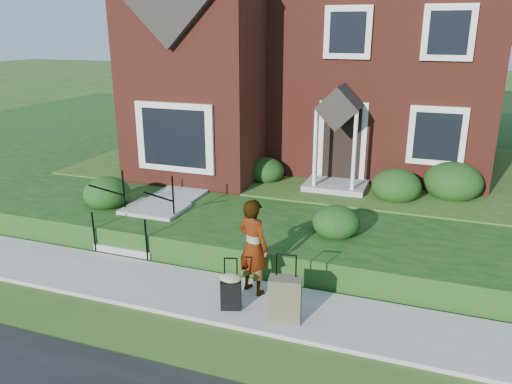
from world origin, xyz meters
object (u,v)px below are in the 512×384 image
at_px(front_steps, 145,222).
at_px(woman, 253,247).
at_px(suitcase_black, 231,290).
at_px(suitcase_olive, 285,299).

xyz_separation_m(front_steps, woman, (3.19, -1.48, 0.50)).
relative_size(woman, suitcase_black, 1.90).
height_order(suitcase_black, suitcase_olive, suitcase_olive).
xyz_separation_m(front_steps, suitcase_olive, (4.01, -2.20, -0.01)).
relative_size(woman, suitcase_olive, 1.54).
relative_size(front_steps, woman, 1.13).
distance_m(front_steps, suitcase_black, 3.73).
bearing_deg(suitcase_olive, suitcase_black, 168.18).
distance_m(woman, suitcase_olive, 1.21).
distance_m(front_steps, suitcase_olive, 4.57).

